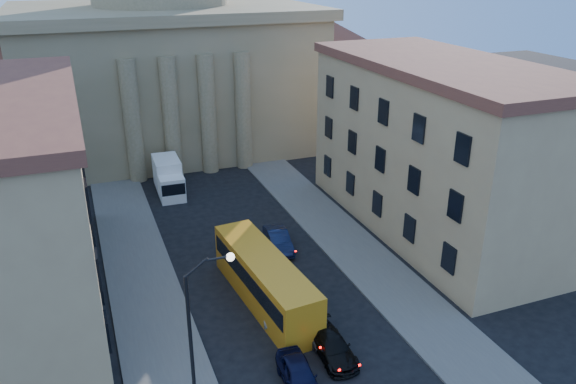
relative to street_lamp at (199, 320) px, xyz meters
name	(u,v)px	position (x,y,z in m)	size (l,w,h in m)	color
sidewalk_left	(150,307)	(-1.53, 10.00, -5.21)	(5.00, 60.00, 0.15)	#575450
sidewalk_right	(368,262)	(15.47, 10.00, -5.21)	(5.00, 60.00, 0.15)	#575450
church	(165,49)	(6.97, 47.47, 6.59)	(68.02, 28.76, 36.60)	olive
building_right	(438,147)	(23.97, 14.00, 2.14)	(11.60, 26.60, 14.70)	tan
street_lamp	(199,320)	(0.00, 0.00, 0.00)	(2.62, 0.44, 8.83)	black
car_left_near	(299,375)	(5.19, -0.79, -4.52)	(1.80, 4.48, 1.53)	black
car_left_mid	(274,307)	(6.17, 6.11, -4.66)	(2.08, 4.52, 1.25)	white
car_right_mid	(332,346)	(8.07, 0.94, -4.60)	(1.92, 4.72, 1.37)	black
car_right_far	(317,326)	(8.03, 3.09, -4.60)	(1.62, 4.03, 1.37)	#494A4E
car_right_distant	(278,240)	(9.71, 14.80, -4.50)	(1.67, 4.77, 1.57)	#0E1632
city_bus	(265,279)	(6.17, 7.87, -3.43)	(3.89, 12.48, 3.46)	orange
box_truck	(169,178)	(3.47, 30.05, -3.67)	(2.61, 6.29, 3.42)	white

